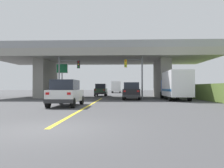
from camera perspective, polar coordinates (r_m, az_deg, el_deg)
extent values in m
plane|color=#424244|center=(32.06, -2.21, -3.44)|extent=(160.00, 160.00, 0.00)
cube|color=gray|center=(32.31, -2.21, 6.77)|extent=(29.78, 11.00, 0.96)
cube|color=gray|center=(33.75, -16.40, 1.19)|extent=(1.39, 6.60, 5.26)
cube|color=gray|center=(32.45, 12.56, 1.25)|extent=(1.39, 6.60, 5.26)
cube|color=gray|center=(27.20, -3.13, 10.20)|extent=(29.78, 0.20, 0.90)
cube|color=gray|center=(37.72, -1.55, 7.10)|extent=(29.78, 0.20, 0.90)
cube|color=yellow|center=(18.82, -5.52, -5.27)|extent=(0.20, 21.83, 0.01)
cube|color=silver|center=(17.79, -11.54, -2.91)|extent=(1.97, 4.57, 0.90)
cube|color=#1E232D|center=(17.45, -11.80, -0.22)|extent=(1.73, 2.51, 0.76)
cube|color=#2D2D30|center=(15.65, -13.52, -4.32)|extent=(2.01, 0.20, 0.28)
cube|color=red|center=(15.78, -16.16, -2.36)|extent=(0.24, 0.06, 0.16)
cube|color=red|center=(15.37, -10.94, -2.42)|extent=(0.24, 0.06, 0.16)
cylinder|color=black|center=(19.71, -12.82, -4.01)|extent=(0.26, 0.72, 0.72)
cylinder|color=black|center=(19.32, -7.75, -4.09)|extent=(0.26, 0.72, 0.72)
cylinder|color=black|center=(16.40, -16.02, -4.65)|extent=(0.26, 0.72, 0.72)
cylinder|color=black|center=(15.93, -9.96, -4.78)|extent=(0.26, 0.72, 0.72)
cube|color=black|center=(26.68, 5.07, -2.22)|extent=(2.24, 4.55, 0.90)
cube|color=#1E232D|center=(26.34, 5.06, -0.44)|extent=(1.87, 2.55, 0.76)
cube|color=#2D2D30|center=(24.52, 4.96, -3.07)|extent=(1.99, 0.34, 0.28)
cube|color=red|center=(24.47, 3.25, -1.84)|extent=(0.24, 0.08, 0.16)
cube|color=red|center=(24.43, 6.67, -1.83)|extent=(0.24, 0.08, 0.16)
cylinder|color=black|center=(28.39, 3.39, -3.05)|extent=(0.31, 0.74, 0.72)
cylinder|color=black|center=(28.35, 6.92, -3.05)|extent=(0.31, 0.74, 0.72)
cylinder|color=black|center=(25.07, 2.99, -3.35)|extent=(0.31, 0.74, 0.72)
cylinder|color=black|center=(25.02, 6.99, -3.34)|extent=(0.31, 0.74, 0.72)
cube|color=navy|center=(29.34, 14.48, -0.92)|extent=(2.20, 2.00, 1.90)
cube|color=silver|center=(25.80, 16.16, 0.05)|extent=(2.31, 5.28, 2.79)
cube|color=#195999|center=(25.79, 16.17, -1.49)|extent=(2.33, 5.18, 0.24)
cylinder|color=black|center=(29.17, 12.56, -2.80)|extent=(0.30, 0.90, 0.90)
cylinder|color=black|center=(29.59, 16.38, -2.75)|extent=(0.30, 0.90, 0.90)
cylinder|color=black|center=(24.30, 14.62, -3.19)|extent=(0.30, 0.90, 0.90)
cylinder|color=black|center=(24.80, 19.15, -3.12)|extent=(0.30, 0.90, 0.90)
cube|color=#2D4C33|center=(37.13, -2.82, -1.83)|extent=(1.82, 4.41, 0.90)
cube|color=#1E232D|center=(36.80, -2.86, -0.55)|extent=(1.60, 2.42, 0.76)
cube|color=#2D2D30|center=(35.00, -3.14, -2.40)|extent=(1.86, 0.20, 0.28)
cube|color=red|center=(34.99, -4.26, -1.53)|extent=(0.24, 0.06, 0.16)
cube|color=red|center=(34.86, -2.03, -1.54)|extent=(0.24, 0.06, 0.16)
cylinder|color=black|center=(38.87, -3.78, -2.45)|extent=(0.26, 0.72, 0.72)
cylinder|color=black|center=(38.73, -1.40, -2.46)|extent=(0.26, 0.72, 0.72)
cylinder|color=black|center=(35.59, -4.36, -2.60)|extent=(0.26, 0.72, 0.72)
cylinder|color=black|center=(35.43, -1.76, -2.61)|extent=(0.26, 0.72, 0.72)
cylinder|color=slate|center=(27.71, 7.70, 1.87)|extent=(0.18, 0.18, 5.52)
cylinder|color=slate|center=(27.82, 5.60, 6.23)|extent=(2.03, 0.12, 0.12)
cube|color=gold|center=(27.73, 3.50, 5.25)|extent=(0.32, 0.26, 0.96)
sphere|color=red|center=(27.61, 3.50, 5.91)|extent=(0.16, 0.16, 0.16)
sphere|color=gold|center=(27.58, 3.50, 5.29)|extent=(0.16, 0.16, 0.16)
sphere|color=green|center=(27.55, 3.50, 4.67)|extent=(0.16, 0.16, 0.16)
cylinder|color=slate|center=(28.45, -13.34, 1.92)|extent=(0.18, 0.18, 5.63)
cylinder|color=slate|center=(28.30, -10.95, 5.87)|extent=(2.43, 0.12, 0.12)
cube|color=black|center=(27.99, -8.53, 4.95)|extent=(0.32, 0.26, 0.96)
sphere|color=red|center=(27.88, -8.58, 5.59)|extent=(0.16, 0.16, 0.16)
sphere|color=gold|center=(27.85, -8.59, 4.98)|extent=(0.16, 0.16, 0.16)
sphere|color=green|center=(27.82, -8.59, 4.37)|extent=(0.16, 0.16, 0.16)
cylinder|color=slate|center=(30.46, -12.62, 0.89)|extent=(0.14, 0.14, 4.73)
cube|color=#146638|center=(30.50, -12.64, 3.89)|extent=(1.45, 0.08, 1.15)
cube|color=white|center=(30.49, -12.64, 3.89)|extent=(1.53, 0.04, 1.23)
cube|color=red|center=(61.56, 1.15, -0.89)|extent=(2.20, 2.00, 1.90)
cube|color=white|center=(58.14, 1.07, -0.60)|extent=(2.31, 4.84, 2.49)
cube|color=#195999|center=(58.14, 1.07, -1.21)|extent=(2.33, 4.75, 0.24)
cylinder|color=black|center=(61.60, 0.22, -1.77)|extent=(0.30, 0.90, 0.90)
cylinder|color=black|center=(61.56, 2.08, -1.77)|extent=(0.30, 0.90, 0.90)
cylinder|color=black|center=(56.97, 0.04, -1.85)|extent=(0.30, 0.90, 0.90)
cylinder|color=black|center=(56.93, 2.05, -1.85)|extent=(0.30, 0.90, 0.90)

